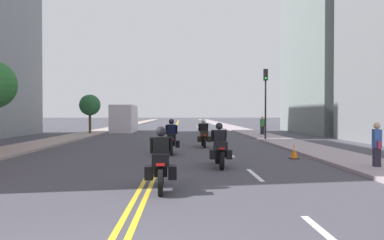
# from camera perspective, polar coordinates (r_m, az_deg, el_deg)

# --- Properties ---
(ground_plane) EXTENTS (264.00, 264.00, 0.00)m
(ground_plane) POSITION_cam_1_polar(r_m,az_deg,el_deg) (51.80, -2.57, -1.17)
(ground_plane) COLOR #403F48
(sidewalk_left) EXTENTS (2.58, 144.00, 0.12)m
(sidewalk_left) POSITION_cam_1_polar(r_m,az_deg,el_deg) (52.52, -11.06, -1.09)
(sidewalk_left) COLOR gray
(sidewalk_left) RESTS_ON ground
(sidewalk_right) EXTENTS (2.58, 144.00, 0.12)m
(sidewalk_right) POSITION_cam_1_polar(r_m,az_deg,el_deg) (52.24, 5.96, -1.09)
(sidewalk_right) COLOR #9E8E96
(sidewalk_right) RESTS_ON ground
(centreline_yellow_inner) EXTENTS (0.12, 132.00, 0.01)m
(centreline_yellow_inner) POSITION_cam_1_polar(r_m,az_deg,el_deg) (51.81, -2.71, -1.17)
(centreline_yellow_inner) COLOR yellow
(centreline_yellow_inner) RESTS_ON ground
(centreline_yellow_outer) EXTENTS (0.12, 132.00, 0.01)m
(centreline_yellow_outer) POSITION_cam_1_polar(r_m,az_deg,el_deg) (51.80, -2.44, -1.17)
(centreline_yellow_outer) COLOR yellow
(centreline_yellow_outer) RESTS_ON ground
(lane_dashes_white) EXTENTS (0.14, 56.40, 0.01)m
(lane_dashes_white) POSITION_cam_1_polar(r_m,az_deg,el_deg) (32.90, 2.46, -2.38)
(lane_dashes_white) COLOR silver
(lane_dashes_white) RESTS_ON ground
(motorcycle_0) EXTENTS (0.78, 2.13, 1.60)m
(motorcycle_0) POSITION_cam_1_polar(r_m,az_deg,el_deg) (9.50, -4.70, -6.63)
(motorcycle_0) COLOR black
(motorcycle_0) RESTS_ON ground
(motorcycle_1) EXTENTS (0.76, 2.28, 1.60)m
(motorcycle_1) POSITION_cam_1_polar(r_m,az_deg,el_deg) (13.66, 4.16, -4.37)
(motorcycle_1) COLOR black
(motorcycle_1) RESTS_ON ground
(motorcycle_2) EXTENTS (0.77, 2.19, 1.68)m
(motorcycle_2) POSITION_cam_1_polar(r_m,az_deg,el_deg) (17.99, -3.11, -3.02)
(motorcycle_2) COLOR black
(motorcycle_2) RESTS_ON ground
(motorcycle_3) EXTENTS (0.77, 2.24, 1.63)m
(motorcycle_3) POSITION_cam_1_polar(r_m,az_deg,el_deg) (21.78, 1.76, -2.35)
(motorcycle_3) COLOR black
(motorcycle_3) RESTS_ON ground
(traffic_cone_0) EXTENTS (0.38, 0.38, 0.64)m
(traffic_cone_0) POSITION_cam_1_polar(r_m,az_deg,el_deg) (16.70, 15.13, -4.58)
(traffic_cone_0) COLOR black
(traffic_cone_0) RESTS_ON ground
(traffic_light_near) EXTENTS (0.28, 0.38, 5.07)m
(traffic_light_near) POSITION_cam_1_polar(r_m,az_deg,el_deg) (27.28, 11.02, 4.19)
(traffic_light_near) COLOR black
(traffic_light_near) RESTS_ON ground
(pedestrian_0) EXTENTS (0.45, 0.46, 1.69)m
(pedestrian_0) POSITION_cam_1_polar(r_m,az_deg,el_deg) (33.53, 10.57, -0.85)
(pedestrian_0) COLOR #2A2634
(pedestrian_0) RESTS_ON ground
(pedestrian_2) EXTENTS (0.28, 0.50, 1.62)m
(pedestrian_2) POSITION_cam_1_polar(r_m,az_deg,el_deg) (14.32, 26.09, -3.48)
(pedestrian_2) COLOR #2A2532
(pedestrian_2) RESTS_ON ground
(street_tree_1) EXTENTS (1.93, 1.93, 3.69)m
(street_tree_1) POSITION_cam_1_polar(r_m,az_deg,el_deg) (36.18, -15.14, 2.16)
(street_tree_1) COLOR #493B24
(street_tree_1) RESTS_ON ground
(parked_truck) EXTENTS (2.20, 6.50, 2.80)m
(parked_truck) POSITION_cam_1_polar(r_m,az_deg,el_deg) (40.37, -10.09, 0.02)
(parked_truck) COLOR silver
(parked_truck) RESTS_ON ground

